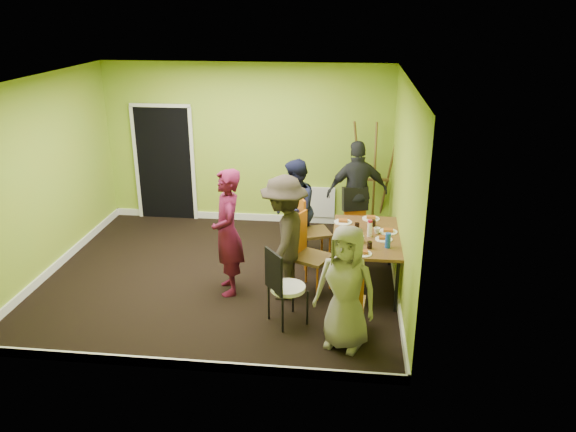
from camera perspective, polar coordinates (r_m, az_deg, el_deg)
name	(u,v)px	position (r m, az deg, el deg)	size (l,w,h in m)	color
ground	(222,275)	(8.26, -6.74, -6.00)	(5.00, 5.00, 0.00)	black
room_walls	(218,211)	(7.91, -7.14, 0.55)	(5.04, 4.54, 2.82)	#9CB52E
dining_table	(366,239)	(7.73, 7.94, -2.33)	(0.90, 1.50, 0.75)	black
chair_left_far	(308,226)	(8.32, 2.08, -1.06)	(0.58, 0.58, 1.08)	#C66012
chair_left_near	(306,249)	(7.56, 1.84, -3.36)	(0.60, 0.60, 1.09)	#C66012
chair_back_end	(356,205)	(9.00, 6.89, 1.10)	(0.51, 0.56, 0.98)	#C66012
chair_front_end	(350,299)	(6.66, 6.27, -8.35)	(0.38, 0.38, 0.84)	#C66012
chair_bentwood	(283,284)	(6.80, -0.53, -6.87)	(0.54, 0.54, 0.99)	black
easel	(374,177)	(9.60, 8.72, 3.91)	(0.77, 0.72, 1.93)	brown
plate_near_left	(343,222)	(8.11, 5.61, -0.62)	(0.26, 0.26, 0.01)	white
plate_near_right	(350,244)	(7.39, 6.27, -2.86)	(0.24, 0.24, 0.01)	white
plate_far_back	(371,219)	(8.29, 8.42, -0.27)	(0.25, 0.25, 0.01)	white
plate_far_front	(363,254)	(7.13, 7.60, -3.81)	(0.23, 0.23, 0.01)	white
plate_wall_back	(388,232)	(7.85, 10.13, -1.59)	(0.25, 0.25, 0.01)	white
plate_wall_front	(384,239)	(7.60, 9.71, -2.34)	(0.23, 0.23, 0.01)	white
thermos	(370,229)	(7.64, 8.29, -1.36)	(0.06, 0.06, 0.21)	white
blue_bottle	(388,240)	(7.33, 10.12, -2.46)	(0.07, 0.07, 0.20)	#184CB4
orange_bottle	(356,225)	(7.92, 6.96, -0.94)	(0.04, 0.04, 0.08)	#C66012
glass_mid	(357,227)	(7.84, 7.02, -1.07)	(0.07, 0.07, 0.11)	black
glass_back	(373,223)	(8.02, 8.68, -0.72)	(0.06, 0.06, 0.09)	black
glass_front	(370,245)	(7.29, 8.29, -2.92)	(0.07, 0.07, 0.09)	black
cup_a	(360,239)	(7.45, 7.32, -2.35)	(0.12, 0.12, 0.09)	white
cup_b	(377,231)	(7.78, 9.03, -1.47)	(0.09, 0.09, 0.08)	white
person_standing	(228,232)	(7.47, -6.16, -1.67)	(0.63, 0.41, 1.73)	#510D2A
person_left_far	(295,210)	(8.51, 0.71, 0.65)	(0.75, 0.58, 1.54)	#151836
person_left_near	(284,238)	(7.32, -0.39, -2.25)	(1.09, 0.62, 1.68)	#2B241C
person_back_end	(357,193)	(9.10, 7.05, 2.37)	(0.99, 0.41, 1.70)	#222427
person_front_end	(346,288)	(6.34, 5.90, -7.26)	(0.72, 0.47, 1.48)	gray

